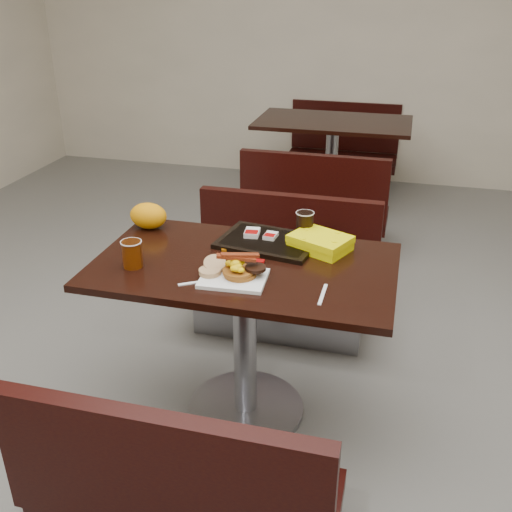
% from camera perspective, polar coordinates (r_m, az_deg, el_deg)
% --- Properties ---
extents(floor, '(6.00, 7.00, 0.01)m').
position_cam_1_polar(floor, '(2.77, -1.00, -14.70)').
color(floor, slate).
rests_on(floor, ground).
extents(wall_back, '(6.00, 0.01, 2.80)m').
position_cam_1_polar(wall_back, '(5.58, 9.26, 21.31)').
color(wall_back, '#C1B59D').
rests_on(wall_back, ground).
extents(table_near, '(1.20, 0.70, 0.75)m').
position_cam_1_polar(table_near, '(2.55, -1.06, -8.26)').
color(table_near, black).
rests_on(table_near, floor).
extents(bench_near_s, '(1.00, 0.46, 0.72)m').
position_cam_1_polar(bench_near_s, '(2.04, -6.64, -19.24)').
color(bench_near_s, black).
rests_on(bench_near_s, floor).
extents(bench_near_n, '(1.00, 0.46, 0.72)m').
position_cam_1_polar(bench_near_n, '(3.14, 2.37, -1.56)').
color(bench_near_n, black).
rests_on(bench_near_n, floor).
extents(table_far, '(1.20, 0.70, 0.75)m').
position_cam_1_polar(table_far, '(4.88, 7.25, 8.55)').
color(table_far, black).
rests_on(table_far, floor).
extents(bench_far_s, '(1.00, 0.46, 0.72)m').
position_cam_1_polar(bench_far_s, '(4.23, 5.90, 5.68)').
color(bench_far_s, black).
rests_on(bench_far_s, floor).
extents(bench_far_n, '(1.00, 0.46, 0.72)m').
position_cam_1_polar(bench_far_n, '(5.55, 8.27, 10.44)').
color(bench_far_n, black).
rests_on(bench_far_n, floor).
extents(platter, '(0.26, 0.20, 0.01)m').
position_cam_1_polar(platter, '(2.23, -2.17, -2.18)').
color(platter, white).
rests_on(platter, table_near).
extents(pancake_stack, '(0.13, 0.13, 0.03)m').
position_cam_1_polar(pancake_stack, '(2.23, -1.55, -1.60)').
color(pancake_stack, brown).
rests_on(pancake_stack, platter).
extents(sausage_patty, '(0.09, 0.09, 0.01)m').
position_cam_1_polar(sausage_patty, '(2.22, -0.04, -1.16)').
color(sausage_patty, black).
rests_on(sausage_patty, pancake_stack).
extents(scrambled_eggs, '(0.09, 0.08, 0.04)m').
position_cam_1_polar(scrambled_eggs, '(2.21, -2.00, -0.87)').
color(scrambled_eggs, yellow).
rests_on(scrambled_eggs, pancake_stack).
extents(bacon_strips, '(0.16, 0.11, 0.01)m').
position_cam_1_polar(bacon_strips, '(2.20, -1.92, -0.10)').
color(bacon_strips, '#451304').
rests_on(bacon_strips, scrambled_eggs).
extents(muffin_bottom, '(0.08, 0.08, 0.02)m').
position_cam_1_polar(muffin_bottom, '(2.25, -4.48, -1.51)').
color(muffin_bottom, tan).
rests_on(muffin_bottom, platter).
extents(muffin_top, '(0.11, 0.11, 0.05)m').
position_cam_1_polar(muffin_top, '(2.27, -4.00, -0.77)').
color(muffin_top, tan).
rests_on(muffin_top, platter).
extents(coffee_cup_near, '(0.09, 0.09, 0.11)m').
position_cam_1_polar(coffee_cup_near, '(2.36, -11.86, 0.18)').
color(coffee_cup_near, '#802D04').
rests_on(coffee_cup_near, table_near).
extents(fork, '(0.14, 0.10, 0.00)m').
position_cam_1_polar(fork, '(2.22, -6.20, -2.61)').
color(fork, white).
rests_on(fork, table_near).
extents(knife, '(0.01, 0.15, 0.00)m').
position_cam_1_polar(knife, '(2.14, 6.46, -3.70)').
color(knife, white).
rests_on(knife, table_near).
extents(condiment_syrup, '(0.05, 0.05, 0.01)m').
position_cam_1_polar(condiment_syrup, '(2.47, -2.86, 0.70)').
color(condiment_syrup, '#AD5607').
rests_on(condiment_syrup, table_near).
extents(condiment_ketchup, '(0.04, 0.03, 0.01)m').
position_cam_1_polar(condiment_ketchup, '(2.36, 0.33, -0.53)').
color(condiment_ketchup, '#8C0504').
rests_on(condiment_ketchup, table_near).
extents(tray, '(0.44, 0.35, 0.02)m').
position_cam_1_polar(tray, '(2.52, 1.19, 1.40)').
color(tray, black).
rests_on(tray, table_near).
extents(hashbrown_sleeve_left, '(0.07, 0.09, 0.02)m').
position_cam_1_polar(hashbrown_sleeve_left, '(2.56, -0.38, 2.26)').
color(hashbrown_sleeve_left, silver).
rests_on(hashbrown_sleeve_left, tray).
extents(hashbrown_sleeve_right, '(0.06, 0.07, 0.02)m').
position_cam_1_polar(hashbrown_sleeve_right, '(2.53, 1.42, 1.96)').
color(hashbrown_sleeve_right, silver).
rests_on(hashbrown_sleeve_right, tray).
extents(coffee_cup_far, '(0.07, 0.07, 0.10)m').
position_cam_1_polar(coffee_cup_far, '(2.56, 4.72, 3.15)').
color(coffee_cup_far, black).
rests_on(coffee_cup_far, tray).
extents(clamshell, '(0.28, 0.26, 0.06)m').
position_cam_1_polar(clamshell, '(2.47, 6.21, 1.30)').
color(clamshell, '#F4E704').
rests_on(clamshell, table_near).
extents(paper_bag, '(0.19, 0.15, 0.12)m').
position_cam_1_polar(paper_bag, '(2.71, -10.35, 3.84)').
color(paper_bag, orange).
rests_on(paper_bag, table_near).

